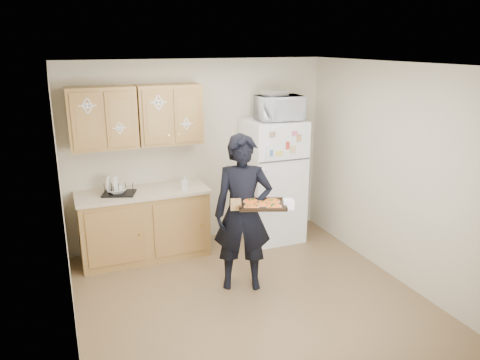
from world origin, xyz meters
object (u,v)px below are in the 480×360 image
(refrigerator, at_px, (273,181))
(microwave, at_px, (279,108))
(baking_tray, at_px, (262,205))
(dish_rack, at_px, (119,188))
(person, at_px, (243,213))

(refrigerator, distance_m, microwave, 1.02)
(baking_tray, bearing_deg, microwave, 78.01)
(baking_tray, relative_size, dish_rack, 1.27)
(microwave, bearing_deg, person, -128.44)
(baking_tray, bearing_deg, refrigerator, 80.58)
(refrigerator, relative_size, microwave, 2.87)
(person, distance_m, microwave, 1.75)
(microwave, bearing_deg, dish_rack, -178.83)
(person, bearing_deg, refrigerator, 71.54)
(refrigerator, height_order, person, person)
(person, relative_size, baking_tray, 3.59)
(person, xyz_separation_m, microwave, (0.97, 1.09, 0.98))
(baking_tray, xyz_separation_m, dish_rack, (-1.28, 1.44, -0.08))
(person, height_order, dish_rack, person)
(person, distance_m, baking_tray, 0.35)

